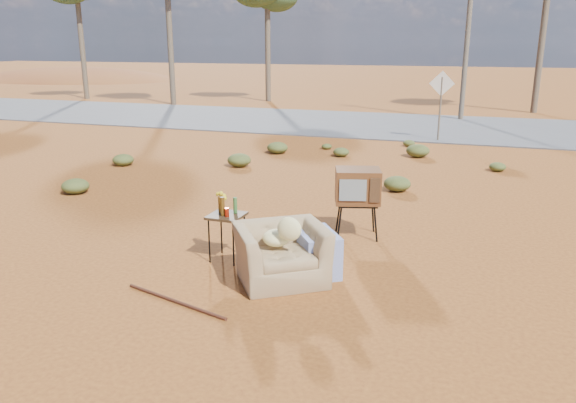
% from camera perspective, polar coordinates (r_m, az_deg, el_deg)
% --- Properties ---
extents(ground, '(140.00, 140.00, 0.00)m').
position_cam_1_polar(ground, '(7.49, -3.54, -8.15)').
color(ground, '#97551E').
rests_on(ground, ground).
extents(highway, '(140.00, 7.00, 0.04)m').
position_cam_1_polar(highway, '(21.69, 11.56, 7.58)').
color(highway, '#565659').
rests_on(highway, ground).
extents(dirt_mound, '(26.00, 18.00, 2.00)m').
position_cam_1_polar(dirt_mound, '(51.94, -20.83, 11.56)').
color(dirt_mound, brown).
rests_on(dirt_mound, ground).
extents(armchair, '(1.46, 1.46, 1.00)m').
position_cam_1_polar(armchair, '(7.40, 0.03, -4.52)').
color(armchair, '#957751').
rests_on(armchair, ground).
extents(tv_unit, '(0.82, 0.72, 1.12)m').
position_cam_1_polar(tv_unit, '(8.96, 7.09, 1.47)').
color(tv_unit, black).
rests_on(tv_unit, ground).
extents(side_table, '(0.49, 0.49, 0.96)m').
position_cam_1_polar(side_table, '(8.06, -6.39, -1.08)').
color(side_table, '#332212').
rests_on(side_table, ground).
extents(rusty_bar, '(1.57, 0.49, 0.04)m').
position_cam_1_polar(rusty_bar, '(7.04, -11.36, -9.90)').
color(rusty_bar, '#4A1D13').
rests_on(rusty_bar, ground).
extents(road_sign, '(0.78, 0.06, 2.19)m').
position_cam_1_polar(road_sign, '(18.42, 15.30, 10.56)').
color(road_sign, brown).
rests_on(road_sign, ground).
extents(utility_pole_center, '(1.40, 0.20, 8.00)m').
position_cam_1_polar(utility_pole_center, '(23.85, 17.95, 17.84)').
color(utility_pole_center, brown).
rests_on(utility_pole_center, ground).
extents(scrub_patch, '(17.49, 8.07, 0.33)m').
position_cam_1_polar(scrub_patch, '(11.63, 0.80, 1.44)').
color(scrub_patch, '#515726').
rests_on(scrub_patch, ground).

